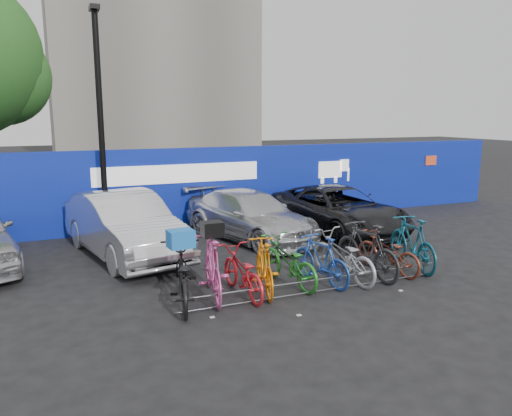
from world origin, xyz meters
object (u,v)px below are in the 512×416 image
bike_7 (367,250)px  bike_5 (321,260)px  bike_8 (387,252)px  bike_3 (264,266)px  bike_6 (343,256)px  bike_9 (412,243)px  lamppost (101,119)px  car_1 (124,225)px  bike_1 (213,267)px  bike_2 (242,272)px  bike_rack (317,286)px  bike_0 (182,276)px  bike_4 (288,262)px  car_2 (250,216)px  car_3 (337,210)px

bike_7 → bike_5: bearing=-4.4°
bike_5 → bike_8: bike_5 is taller
bike_3 → bike_7: bearing=-165.6°
bike_6 → bike_9: (1.86, 0.08, 0.08)m
lamppost → bike_5: 7.13m
car_1 → bike_1: car_1 is taller
bike_7 → bike_8: (0.58, 0.06, -0.13)m
lamppost → bike_2: (1.85, -5.53, -2.81)m
bike_rack → car_1: 5.08m
bike_0 → bike_7: size_ratio=1.04×
car_1 → bike_4: bearing=-63.4°
car_2 → bike_1: 4.54m
car_2 → bike_2: size_ratio=2.55×
bike_3 → bike_7: (2.37, 0.02, 0.06)m
lamppost → bike_rack: size_ratio=1.09×
bike_0 → bike_7: 3.99m
car_1 → bike_1: 3.65m
bike_rack → bike_0: bike_0 is taller
bike_7 → bike_9: bearing=179.1°
bike_3 → bike_2: bearing=13.6°
car_1 → bike_3: size_ratio=2.67×
car_3 → bike_8: 3.72m
bike_6 → bike_8: 1.16m
bike_5 → bike_3: bearing=-10.8°
lamppost → bike_6: bearing=-53.3°
bike_rack → bike_7: 1.61m
bike_rack → bike_6: bike_6 is taller
bike_3 → lamppost: bearing=-53.5°
lamppost → bike_7: 7.71m
bike_0 → bike_3: bike_0 is taller
bike_1 → bike_5: bike_1 is taller
lamppost → car_1: lamppost is taller
bike_6 → bike_7: bike_7 is taller
bike_9 → bike_6: bearing=12.3°
car_1 → bike_6: size_ratio=2.42×
bike_9 → bike_4: bearing=8.5°
bike_1 → bike_6: size_ratio=1.02×
bike_8 → lamppost: bearing=-57.9°
bike_2 → bike_3: size_ratio=1.01×
bike_6 → bike_9: size_ratio=0.99×
bike_4 → bike_7: (1.76, -0.17, 0.10)m
bike_0 → bike_8: bearing=-167.2°
bike_0 → bike_2: size_ratio=1.16×
bike_rack → bike_2: 1.46m
bike_0 → car_3: bearing=-134.8°
bike_2 → bike_5: size_ratio=1.05×
car_2 → bike_9: car_2 is taller
bike_0 → bike_6: (3.41, 0.05, -0.03)m
bike_rack → car_2: car_2 is taller
lamppost → car_1: size_ratio=1.31×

